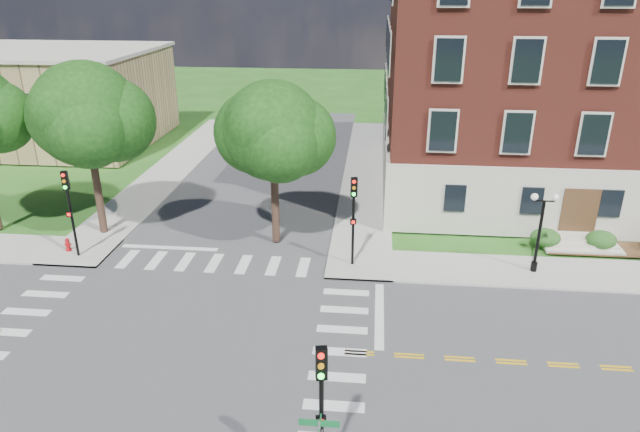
# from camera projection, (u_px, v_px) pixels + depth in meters

# --- Properties ---
(ground) EXTENTS (160.00, 160.00, 0.00)m
(ground) POSITION_uv_depth(u_px,v_px,m) (168.00, 342.00, 23.80)
(ground) COLOR #265919
(ground) RESTS_ON ground
(road_ew) EXTENTS (90.00, 12.00, 0.01)m
(road_ew) POSITION_uv_depth(u_px,v_px,m) (168.00, 342.00, 23.80)
(road_ew) COLOR #3D3D3F
(road_ew) RESTS_ON ground
(road_ns) EXTENTS (12.00, 90.00, 0.01)m
(road_ns) POSITION_uv_depth(u_px,v_px,m) (168.00, 342.00, 23.79)
(road_ns) COLOR #3D3D3F
(road_ns) RESTS_ON ground
(sidewalk_ne) EXTENTS (34.00, 34.00, 0.12)m
(sidewalk_ne) POSITION_uv_depth(u_px,v_px,m) (483.00, 215.00, 36.51)
(sidewalk_ne) COLOR #9E9B93
(sidewalk_ne) RESTS_ON ground
(sidewalk_nw) EXTENTS (34.00, 34.00, 0.12)m
(sidewalk_nw) POSITION_uv_depth(u_px,v_px,m) (28.00, 198.00, 39.31)
(sidewalk_nw) COLOR #9E9B93
(sidewalk_nw) RESTS_ON ground
(crosswalk_east) EXTENTS (2.20, 10.20, 0.02)m
(crosswalk_east) POSITION_uv_depth(u_px,v_px,m) (340.00, 352.00, 23.14)
(crosswalk_east) COLOR silver
(crosswalk_east) RESTS_ON ground
(stop_bar_east) EXTENTS (0.40, 5.50, 0.00)m
(stop_bar_east) POSITION_uv_depth(u_px,v_px,m) (379.00, 314.00, 25.76)
(stop_bar_east) COLOR silver
(stop_bar_east) RESTS_ON ground
(main_building) EXTENTS (30.60, 22.40, 16.50)m
(main_building) POSITION_uv_depth(u_px,v_px,m) (610.00, 70.00, 38.65)
(main_building) COLOR beige
(main_building) RESTS_ON ground
(secondary_building) EXTENTS (20.40, 15.40, 8.30)m
(secondary_building) POSITION_uv_depth(u_px,v_px,m) (42.00, 96.00, 51.75)
(secondary_building) COLOR #967E53
(secondary_building) RESTS_ON ground
(tree_c) EXTENTS (5.86, 5.86, 9.98)m
(tree_c) POSITION_uv_depth(u_px,v_px,m) (86.00, 115.00, 31.30)
(tree_c) COLOR black
(tree_c) RESTS_ON ground
(tree_d) EXTENTS (5.39, 5.39, 9.16)m
(tree_d) POSITION_uv_depth(u_px,v_px,m) (273.00, 131.00, 30.35)
(tree_d) COLOR black
(tree_d) RESTS_ON ground
(traffic_signal_se) EXTENTS (0.36, 0.41, 4.80)m
(traffic_signal_se) POSITION_uv_depth(u_px,v_px,m) (321.00, 400.00, 15.82)
(traffic_signal_se) COLOR black
(traffic_signal_se) RESTS_ON ground
(traffic_signal_ne) EXTENTS (0.37, 0.43, 4.80)m
(traffic_signal_ne) POSITION_uv_depth(u_px,v_px,m) (353.00, 210.00, 28.92)
(traffic_signal_ne) COLOR black
(traffic_signal_ne) RESTS_ON ground
(traffic_signal_nw) EXTENTS (0.36, 0.41, 4.80)m
(traffic_signal_nw) POSITION_uv_depth(u_px,v_px,m) (69.00, 203.00, 29.86)
(traffic_signal_nw) COLOR black
(traffic_signal_nw) RESTS_ON ground
(twin_lamp_west) EXTENTS (1.36, 0.36, 4.23)m
(twin_lamp_west) POSITION_uv_depth(u_px,v_px,m) (540.00, 228.00, 28.47)
(twin_lamp_west) COLOR black
(twin_lamp_west) RESTS_ON ground
(fire_hydrant) EXTENTS (0.35, 0.35, 0.75)m
(fire_hydrant) POSITION_uv_depth(u_px,v_px,m) (68.00, 245.00, 31.45)
(fire_hydrant) COLOR #B40D12
(fire_hydrant) RESTS_ON ground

